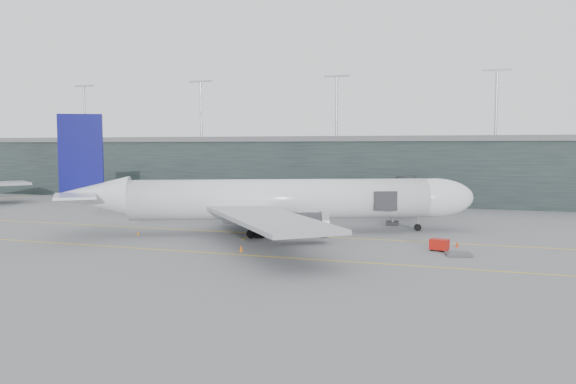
% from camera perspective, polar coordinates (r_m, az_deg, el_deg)
% --- Properties ---
extents(ground, '(320.00, 320.00, 0.00)m').
position_cam_1_polar(ground, '(89.15, -5.24, -3.68)').
color(ground, slate).
rests_on(ground, ground).
extents(taxiline_a, '(160.00, 0.25, 0.02)m').
position_cam_1_polar(taxiline_a, '(85.53, -6.29, -4.04)').
color(taxiline_a, gold).
rests_on(taxiline_a, ground).
extents(taxiline_b, '(160.00, 0.25, 0.02)m').
position_cam_1_polar(taxiline_b, '(71.43, -11.57, -5.84)').
color(taxiline_b, gold).
rests_on(taxiline_b, ground).
extents(taxiline_lead_main, '(0.25, 60.00, 0.02)m').
position_cam_1_polar(taxiline_lead_main, '(106.16, 1.49, -2.32)').
color(taxiline_lead_main, gold).
rests_on(taxiline_lead_main, ground).
extents(terminal, '(240.00, 36.00, 29.00)m').
position_cam_1_polar(terminal, '(143.47, 3.86, 2.54)').
color(terminal, black).
rests_on(terminal, ground).
extents(main_aircraft, '(59.71, 55.07, 17.53)m').
position_cam_1_polar(main_aircraft, '(83.48, -1.05, -0.83)').
color(main_aircraft, silver).
rests_on(main_aircraft, ground).
extents(jet_bridge, '(4.63, 42.46, 6.46)m').
position_cam_1_polar(jet_bridge, '(106.80, 11.42, 0.23)').
color(jet_bridge, '#2C2B30').
rests_on(jet_bridge, ground).
extents(gse_cart, '(2.46, 1.90, 1.49)m').
position_cam_1_polar(gse_cart, '(72.02, 15.12, -5.16)').
color(gse_cart, '#A5120B').
rests_on(gse_cart, ground).
extents(baggage_dolly, '(3.35, 2.89, 0.29)m').
position_cam_1_polar(baggage_dolly, '(69.75, 16.93, -6.06)').
color(baggage_dolly, '#3E3E44').
rests_on(baggage_dolly, ground).
extents(uld_a, '(2.30, 2.01, 1.81)m').
position_cam_1_polar(uld_a, '(100.66, -5.19, -2.18)').
color(uld_a, '#313135').
rests_on(uld_a, ground).
extents(uld_b, '(2.26, 1.88, 1.92)m').
position_cam_1_polar(uld_b, '(100.64, -3.88, -2.14)').
color(uld_b, '#313135').
rests_on(uld_b, ground).
extents(uld_c, '(2.38, 2.14, 1.79)m').
position_cam_1_polar(uld_c, '(98.13, -2.13, -2.35)').
color(uld_c, '#313135').
rests_on(uld_c, ground).
extents(cone_nose, '(0.46, 0.46, 0.73)m').
position_cam_1_polar(cone_nose, '(75.39, 16.80, -5.12)').
color(cone_nose, red).
rests_on(cone_nose, ground).
extents(cone_wing_stbd, '(0.48, 0.48, 0.76)m').
position_cam_1_polar(cone_wing_stbd, '(69.55, -4.79, -5.73)').
color(cone_wing_stbd, '#E0600C').
rests_on(cone_wing_stbd, ground).
extents(cone_wing_port, '(0.45, 0.45, 0.71)m').
position_cam_1_polar(cone_wing_port, '(95.66, 0.88, -2.88)').
color(cone_wing_port, '#F05B0D').
rests_on(cone_wing_port, ground).
extents(cone_tail, '(0.40, 0.40, 0.63)m').
position_cam_1_polar(cone_tail, '(84.94, -14.97, -4.02)').
color(cone_tail, orange).
rests_on(cone_tail, ground).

